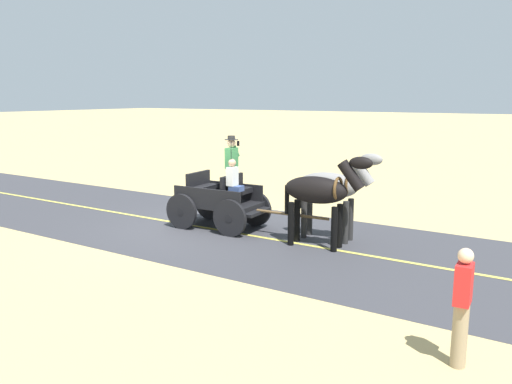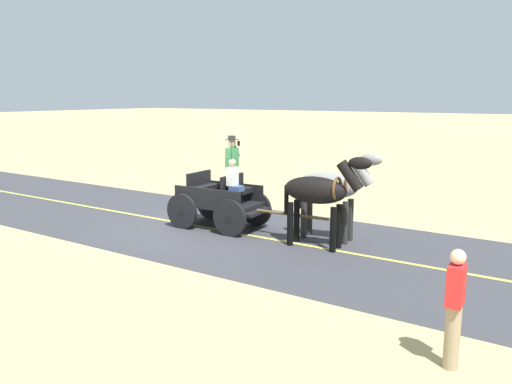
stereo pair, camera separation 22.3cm
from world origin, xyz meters
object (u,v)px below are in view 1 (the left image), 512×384
object	(u,v)px
horse_drawn_carriage	(221,198)
horse_near_side	(332,187)
pedestrian_walking	(462,305)
horse_off_side	(320,192)

from	to	relation	value
horse_drawn_carriage	horse_near_side	distance (m)	3.09
horse_drawn_carriage	horse_near_side	size ratio (longest dim) A/B	2.04
horse_near_side	pedestrian_walking	world-z (taller)	horse_near_side
horse_drawn_carriage	pedestrian_walking	bearing A→B (deg)	58.73
horse_off_side	horse_near_side	bearing A→B (deg)	-177.51
horse_off_side	pedestrian_walking	bearing A→B (deg)	44.60
horse_drawn_carriage	horse_off_side	bearing A→B (deg)	85.49
pedestrian_walking	horse_off_side	bearing A→B (deg)	-135.40
horse_drawn_carriage	pedestrian_walking	size ratio (longest dim) A/B	2.77
horse_drawn_carriage	pedestrian_walking	world-z (taller)	horse_drawn_carriage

